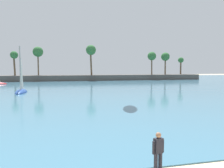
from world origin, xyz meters
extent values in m
cube|color=teal|center=(0.00, 58.78, 0.03)|extent=(220.00, 104.29, 0.06)
cube|color=#514C47|center=(0.00, 70.93, 0.90)|extent=(94.12, 6.00, 1.80)
cylinder|color=brown|center=(35.46, 70.68, 4.91)|extent=(0.59, 0.73, 6.23)
sphere|color=#2D6633|center=(35.46, 70.68, 8.01)|extent=(2.94, 2.94, 2.94)
cylinder|color=brown|center=(42.18, 71.90, 4.37)|extent=(0.68, 0.78, 5.17)
sphere|color=#2D6633|center=(42.18, 71.90, 6.94)|extent=(1.99, 1.99, 1.99)
cylinder|color=brown|center=(9.28, 70.31, 5.81)|extent=(0.84, 0.69, 8.04)
sphere|color=#2D6633|center=(9.28, 70.31, 9.82)|extent=(3.21, 3.21, 3.21)
cylinder|color=brown|center=(-13.84, 70.96, 4.89)|extent=(0.78, 0.80, 6.22)
sphere|color=#2D6633|center=(-13.84, 70.96, 7.98)|extent=(2.28, 2.28, 2.28)
cylinder|color=brown|center=(-7.08, 72.01, 5.45)|extent=(0.42, 0.54, 7.31)
sphere|color=#2D6633|center=(-7.08, 72.01, 9.11)|extent=(3.18, 3.18, 3.18)
cylinder|color=brown|center=(30.21, 70.28, 4.97)|extent=(0.50, 0.81, 6.36)
sphere|color=#2D6633|center=(30.21, 70.28, 8.14)|extent=(2.94, 2.94, 2.94)
cylinder|color=#23232D|center=(3.06, 6.13, 0.43)|extent=(0.15, 0.15, 0.86)
cylinder|color=#23232D|center=(2.85, 6.07, 0.43)|extent=(0.15, 0.15, 0.86)
cube|color=#23232D|center=(2.96, 6.10, 1.15)|extent=(0.38, 0.29, 0.58)
sphere|color=#9E7051|center=(2.96, 6.10, 1.56)|extent=(0.21, 0.21, 0.21)
cylinder|color=#23232D|center=(3.18, 6.16, 1.11)|extent=(0.09, 0.09, 0.50)
cylinder|color=#23232D|center=(2.73, 6.04, 1.11)|extent=(0.09, 0.09, 0.50)
ellipsoid|color=#234793|center=(-6.81, 37.24, 0.06)|extent=(1.73, 5.60, 1.12)
cylinder|color=gray|center=(-6.81, 36.96, 4.11)|extent=(0.17, 0.17, 6.98)
pyramid|color=silver|center=(-6.80, 37.91, 3.58)|extent=(0.19, 2.51, 5.93)
camera|label=1|loc=(-0.64, -1.57, 4.09)|focal=35.93mm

